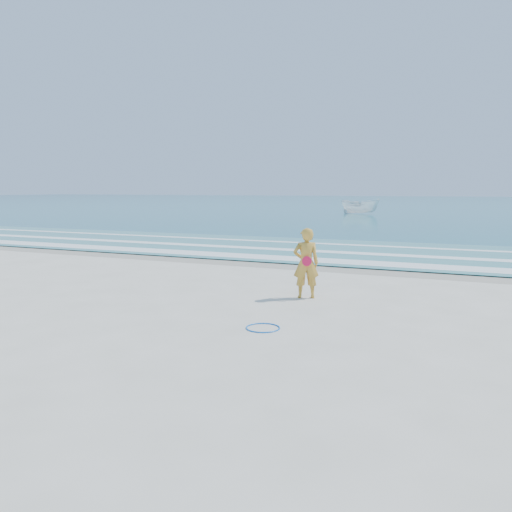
% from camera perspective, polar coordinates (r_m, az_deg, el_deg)
% --- Properties ---
extents(ground, '(400.00, 400.00, 0.00)m').
position_cam_1_polar(ground, '(11.79, -9.56, -7.12)').
color(ground, silver).
rests_on(ground, ground).
extents(wet_sand, '(400.00, 2.40, 0.00)m').
position_cam_1_polar(wet_sand, '(19.80, 4.64, -1.02)').
color(wet_sand, '#B2A893').
rests_on(wet_sand, ground).
extents(ocean, '(400.00, 190.00, 0.04)m').
position_cam_1_polar(ocean, '(114.77, 20.19, 5.73)').
color(ocean, '#19727F').
rests_on(ocean, ground).
extents(shallow, '(400.00, 10.00, 0.01)m').
position_cam_1_polar(shallow, '(24.55, 8.37, 0.71)').
color(shallow, '#59B7AD').
rests_on(shallow, ocean).
extents(foam_near, '(400.00, 1.40, 0.01)m').
position_cam_1_polar(foam_near, '(21.02, 5.78, -0.39)').
color(foam_near, white).
rests_on(foam_near, shallow).
extents(foam_mid, '(400.00, 0.90, 0.01)m').
position_cam_1_polar(foam_mid, '(23.78, 7.87, 0.51)').
color(foam_mid, white).
rests_on(foam_mid, shallow).
extents(foam_far, '(400.00, 0.60, 0.01)m').
position_cam_1_polar(foam_far, '(26.96, 9.74, 1.31)').
color(foam_far, white).
rests_on(foam_far, shallow).
extents(hoop, '(0.75, 0.75, 0.03)m').
position_cam_1_polar(hoop, '(10.88, 0.80, -8.20)').
color(hoop, blue).
rests_on(hoop, ground).
extents(boat, '(4.83, 2.29, 1.80)m').
position_cam_1_polar(boat, '(60.74, 11.82, 5.58)').
color(boat, white).
rests_on(boat, ocean).
extents(woman, '(0.83, 0.71, 1.94)m').
position_cam_1_polar(woman, '(13.73, 5.74, -0.82)').
color(woman, gold).
rests_on(woman, ground).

